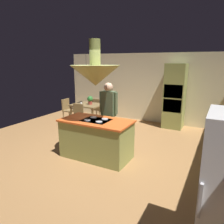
{
  "coord_description": "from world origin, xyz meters",
  "views": [
    {
      "loc": [
        2.55,
        -4.2,
        2.27
      ],
      "look_at": [
        0.1,
        0.4,
        1.0
      ],
      "focal_mm": 33.83,
      "sensor_mm": 36.0,
      "label": 1
    }
  ],
  "objects_px": {
    "person_at_island": "(109,111)",
    "potted_plant_on_table": "(90,100)",
    "chair_at_corner": "(68,109)",
    "cup_on_table": "(81,104)",
    "dining_table": "(87,107)",
    "chair_facing_island": "(77,115)",
    "oven_tower": "(175,96)",
    "chair_by_back_wall": "(97,108)",
    "kitchen_island": "(96,139)"
  },
  "relations": [
    {
      "from": "person_at_island",
      "to": "potted_plant_on_table",
      "type": "relative_size",
      "value": 5.77
    },
    {
      "from": "chair_at_corner",
      "to": "cup_on_table",
      "type": "distance_m",
      "value": 0.86
    },
    {
      "from": "dining_table",
      "to": "potted_plant_on_table",
      "type": "height_order",
      "value": "potted_plant_on_table"
    },
    {
      "from": "chair_facing_island",
      "to": "oven_tower",
      "type": "bearing_deg",
      "value": 32.34
    },
    {
      "from": "potted_plant_on_table",
      "to": "cup_on_table",
      "type": "distance_m",
      "value": 0.35
    },
    {
      "from": "chair_at_corner",
      "to": "potted_plant_on_table",
      "type": "height_order",
      "value": "potted_plant_on_table"
    },
    {
      "from": "oven_tower",
      "to": "dining_table",
      "type": "bearing_deg",
      "value": -157.79
    },
    {
      "from": "dining_table",
      "to": "person_at_island",
      "type": "height_order",
      "value": "person_at_island"
    },
    {
      "from": "potted_plant_on_table",
      "to": "cup_on_table",
      "type": "bearing_deg",
      "value": -134.73
    },
    {
      "from": "chair_by_back_wall",
      "to": "dining_table",
      "type": "bearing_deg",
      "value": 90.0
    },
    {
      "from": "kitchen_island",
      "to": "dining_table",
      "type": "relative_size",
      "value": 1.61
    },
    {
      "from": "potted_plant_on_table",
      "to": "chair_by_back_wall",
      "type": "bearing_deg",
      "value": 100.3
    },
    {
      "from": "kitchen_island",
      "to": "oven_tower",
      "type": "distance_m",
      "value": 3.48
    },
    {
      "from": "dining_table",
      "to": "chair_facing_island",
      "type": "height_order",
      "value": "chair_facing_island"
    },
    {
      "from": "oven_tower",
      "to": "chair_facing_island",
      "type": "relative_size",
      "value": 2.52
    },
    {
      "from": "oven_tower",
      "to": "chair_by_back_wall",
      "type": "bearing_deg",
      "value": -169.6
    },
    {
      "from": "kitchen_island",
      "to": "person_at_island",
      "type": "relative_size",
      "value": 0.97
    },
    {
      "from": "person_at_island",
      "to": "chair_at_corner",
      "type": "distance_m",
      "value": 2.94
    },
    {
      "from": "oven_tower",
      "to": "dining_table",
      "type": "relative_size",
      "value": 2.1
    },
    {
      "from": "oven_tower",
      "to": "cup_on_table",
      "type": "bearing_deg",
      "value": -155.21
    },
    {
      "from": "oven_tower",
      "to": "cup_on_table",
      "type": "xyz_separation_m",
      "value": [
        -2.92,
        -1.35,
        -0.29
      ]
    },
    {
      "from": "person_at_island",
      "to": "oven_tower",
      "type": "bearing_deg",
      "value": 65.39
    },
    {
      "from": "dining_table",
      "to": "kitchen_island",
      "type": "bearing_deg",
      "value": -51.01
    },
    {
      "from": "oven_tower",
      "to": "chair_by_back_wall",
      "type": "distance_m",
      "value": 2.91
    },
    {
      "from": "oven_tower",
      "to": "chair_at_corner",
      "type": "distance_m",
      "value": 3.92
    },
    {
      "from": "dining_table",
      "to": "chair_facing_island",
      "type": "bearing_deg",
      "value": -90.0
    },
    {
      "from": "kitchen_island",
      "to": "dining_table",
      "type": "bearing_deg",
      "value": 128.99
    },
    {
      "from": "oven_tower",
      "to": "chair_at_corner",
      "type": "bearing_deg",
      "value": -162.83
    },
    {
      "from": "oven_tower",
      "to": "person_at_island",
      "type": "height_order",
      "value": "oven_tower"
    },
    {
      "from": "person_at_island",
      "to": "chair_facing_island",
      "type": "bearing_deg",
      "value": 155.06
    },
    {
      "from": "oven_tower",
      "to": "cup_on_table",
      "type": "distance_m",
      "value": 3.23
    },
    {
      "from": "kitchen_island",
      "to": "chair_at_corner",
      "type": "bearing_deg",
      "value": 141.06
    },
    {
      "from": "kitchen_island",
      "to": "chair_by_back_wall",
      "type": "bearing_deg",
      "value": 121.91
    },
    {
      "from": "kitchen_island",
      "to": "chair_facing_island",
      "type": "xyz_separation_m",
      "value": [
        -1.7,
        1.47,
        0.04
      ]
    },
    {
      "from": "chair_facing_island",
      "to": "chair_at_corner",
      "type": "distance_m",
      "value": 1.1
    },
    {
      "from": "dining_table",
      "to": "person_at_island",
      "type": "bearing_deg",
      "value": -40.34
    },
    {
      "from": "kitchen_island",
      "to": "cup_on_table",
      "type": "distance_m",
      "value": 2.65
    },
    {
      "from": "person_at_island",
      "to": "chair_at_corner",
      "type": "bearing_deg",
      "value": 151.26
    },
    {
      "from": "person_at_island",
      "to": "potted_plant_on_table",
      "type": "distance_m",
      "value": 2.09
    },
    {
      "from": "dining_table",
      "to": "cup_on_table",
      "type": "bearing_deg",
      "value": -120.06
    },
    {
      "from": "person_at_island",
      "to": "chair_facing_island",
      "type": "xyz_separation_m",
      "value": [
        -1.64,
        0.76,
        -0.49
      ]
    },
    {
      "from": "chair_at_corner",
      "to": "potted_plant_on_table",
      "type": "xyz_separation_m",
      "value": [
        1.01,
        0.03,
        0.42
      ]
    },
    {
      "from": "dining_table",
      "to": "cup_on_table",
      "type": "relative_size",
      "value": 11.56
    },
    {
      "from": "chair_at_corner",
      "to": "potted_plant_on_table",
      "type": "relative_size",
      "value": 2.9
    },
    {
      "from": "chair_by_back_wall",
      "to": "potted_plant_on_table",
      "type": "distance_m",
      "value": 0.75
    },
    {
      "from": "chair_facing_island",
      "to": "dining_table",
      "type": "bearing_deg",
      "value": 90.0
    },
    {
      "from": "chair_facing_island",
      "to": "chair_by_back_wall",
      "type": "height_order",
      "value": "same"
    },
    {
      "from": "dining_table",
      "to": "chair_by_back_wall",
      "type": "distance_m",
      "value": 0.65
    },
    {
      "from": "oven_tower",
      "to": "potted_plant_on_table",
      "type": "relative_size",
      "value": 7.3
    },
    {
      "from": "kitchen_island",
      "to": "chair_at_corner",
      "type": "height_order",
      "value": "kitchen_island"
    }
  ]
}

